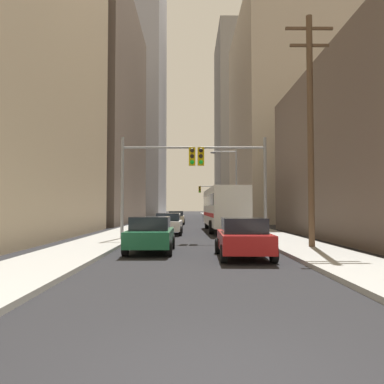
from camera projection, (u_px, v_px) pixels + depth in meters
The scene contains 16 objects.
sidewalk_left at pixel (156, 221), 53.97m from camera, with size 2.91×160.00×0.15m, color #9E9E99.
sidewalk_right at pixel (226, 220), 54.04m from camera, with size 2.91×160.00×0.15m, color #9E9E99.
city_bus at pixel (223, 207), 30.43m from camera, with size 2.78×11.55×3.40m.
sedan_red at pixel (243, 238), 14.36m from camera, with size 1.95×4.25×1.52m.
sedan_green at pixel (151, 234), 16.19m from camera, with size 1.95×4.20×1.52m.
sedan_white at pixel (169, 224), 26.88m from camera, with size 1.95×4.24×1.52m.
sedan_beige at pixel (176, 218), 42.87m from camera, with size 1.95×4.23×1.52m.
traffic_signal_near_left at pixel (154, 170), 21.99m from camera, with size 4.32×0.44×6.00m.
traffic_signal_near_right at pixel (236, 171), 22.02m from camera, with size 4.02×0.44×6.00m.
traffic_signal_far_right at pixel (209, 195), 61.63m from camera, with size 3.01×0.44×6.00m.
utility_pole_right at pixel (310, 125), 17.38m from camera, with size 2.20×0.28×10.80m.
street_lamp_right at pixel (232, 180), 36.37m from camera, with size 2.57×0.32×7.50m.
building_left_mid_office at pixel (76, 113), 49.25m from camera, with size 15.28×25.73×28.51m, color #66564C.
building_left_far_tower at pixel (134, 93), 93.48m from camera, with size 14.22×26.88×60.32m, color #93939E.
building_right_mid_block at pixel (312, 119), 54.92m from camera, with size 21.58×24.21×29.38m, color #B7A893.
building_right_far_highrise at pixel (252, 125), 98.66m from camera, with size 18.37×22.04×46.81m, color gray.
Camera 1 is at (-0.25, -4.12, 1.90)m, focal length 35.53 mm.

